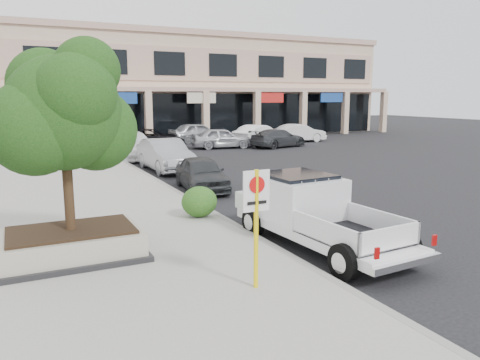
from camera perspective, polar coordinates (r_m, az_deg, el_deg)
name	(u,v)px	position (r m, az deg, el deg)	size (l,w,h in m)	color
ground	(302,232)	(13.38, 7.52, -6.33)	(120.00, 120.00, 0.00)	black
sidewalk	(71,205)	(17.14, -19.94, -2.91)	(8.00, 52.00, 0.15)	gray
curb	(180,195)	(17.96, -7.33, -1.79)	(0.20, 52.00, 0.15)	gray
strip_mall	(179,86)	(47.09, -7.45, 11.35)	(40.55, 12.43, 9.50)	#C99F8D
planter	(72,244)	(11.39, -19.80, -7.33)	(3.20, 2.20, 0.68)	black
planter_tree	(69,113)	(11.07, -20.12, 7.64)	(2.90, 2.55, 4.00)	black
no_parking_sign	(256,213)	(8.81, 1.99, -4.00)	(0.55, 0.09, 2.30)	yellow
hedge	(199,202)	(14.28, -4.98, -2.65)	(1.10, 0.99, 0.94)	#194714
pickup_truck	(321,214)	(11.87, 9.86, -4.11)	(2.08, 5.62, 1.77)	white
curb_car_a	(201,173)	(19.03, -4.72, 0.81)	(1.61, 4.00, 1.36)	#2C2F31
curb_car_b	(165,155)	(24.11, -9.09, 3.02)	(1.72, 4.93, 1.62)	#919398
curb_car_c	(132,145)	(29.39, -13.01, 4.16)	(2.24, 5.52, 1.60)	silver
curb_car_d	(111,137)	(35.90, -15.45, 5.04)	(2.49, 5.40, 1.50)	black
lot_car_a	(222,138)	(34.13, -2.23, 5.14)	(1.77, 4.41, 1.50)	#AEAFB6
lot_car_b	(259,135)	(36.88, 2.32, 5.56)	(1.63, 4.67, 1.54)	white
lot_car_c	(278,138)	(34.94, 4.72, 5.11)	(1.89, 4.65, 1.35)	#2F3135
lot_car_d	(150,138)	(35.05, -10.88, 5.01)	(2.30, 5.00, 1.39)	black
lot_car_e	(197,132)	(38.56, -5.21, 5.80)	(1.92, 4.78, 1.63)	#AAAEB2
lot_car_f	(299,133)	(39.15, 7.20, 5.71)	(1.56, 4.47, 1.47)	silver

